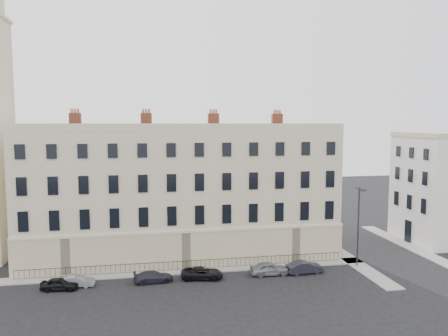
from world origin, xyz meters
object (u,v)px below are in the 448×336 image
at_px(car_b, 76,281).
at_px(car_e, 269,269).
at_px(car_c, 153,277).
at_px(car_d, 202,273).
at_px(car_f, 305,267).
at_px(car_a, 60,284).
at_px(streetlamp, 359,223).

bearing_deg(car_b, car_e, -86.32).
xyz_separation_m(car_c, car_d, (4.94, 0.10, 0.03)).
height_order(car_c, car_f, car_f).
distance_m(car_d, car_f, 10.89).
relative_size(car_a, streetlamp, 0.39).
bearing_deg(streetlamp, car_f, 172.33).
height_order(car_a, streetlamp, streetlamp).
bearing_deg(car_f, car_a, 85.99).
relative_size(car_c, streetlamp, 0.44).
distance_m(car_a, car_e, 20.83).
bearing_deg(car_b, streetlamp, -84.69).
distance_m(car_a, car_f, 24.65).
height_order(car_d, streetlamp, streetlamp).
relative_size(car_c, car_d, 0.90).
bearing_deg(car_c, streetlamp, -92.44).
relative_size(car_d, car_e, 1.07).
relative_size(car_b, streetlamp, 0.38).
bearing_deg(car_a, car_f, -82.16).
height_order(car_b, car_d, car_d).
xyz_separation_m(car_c, car_f, (15.82, -0.20, 0.08)).
bearing_deg(car_d, car_c, 100.62).
distance_m(car_b, car_d, 12.30).
bearing_deg(car_f, streetlamp, -86.45).
relative_size(car_a, car_f, 0.89).
xyz_separation_m(car_d, streetlamp, (17.37, 0.63, 4.35)).
bearing_deg(streetlamp, car_a, 166.36).
relative_size(car_d, streetlamp, 0.48).
xyz_separation_m(car_a, car_b, (1.46, 0.58, -0.03)).
distance_m(car_d, streetlamp, 17.92).
bearing_deg(car_e, car_d, 89.96).
bearing_deg(car_a, car_e, -81.59).
bearing_deg(car_b, car_f, -86.66).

